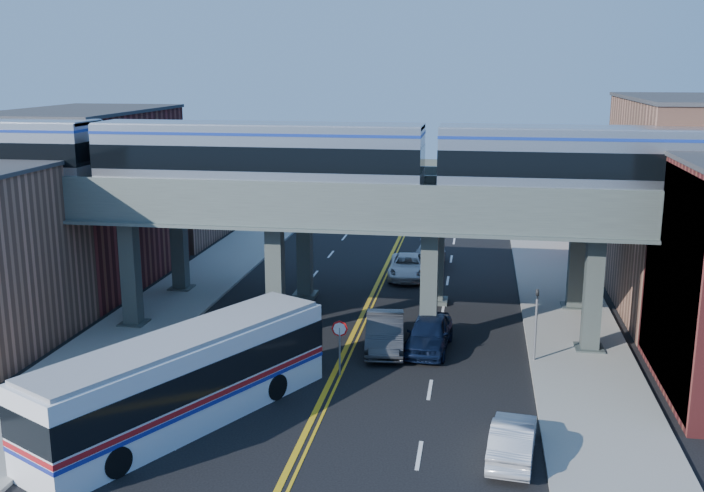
{
  "coord_description": "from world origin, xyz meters",
  "views": [
    {
      "loc": [
        6.28,
        -30.19,
        13.93
      ],
      "look_at": [
        0.31,
        6.43,
        5.31
      ],
      "focal_mm": 40.0,
      "sensor_mm": 36.0,
      "label": 1
    }
  ],
  "objects": [
    {
      "name": "ground",
      "position": [
        0.0,
        0.0,
        0.0
      ],
      "size": [
        120.0,
        120.0,
        0.0
      ],
      "primitive_type": "plane",
      "color": "black",
      "rests_on": "ground"
    },
    {
      "name": "sidewalk_west",
      "position": [
        -11.5,
        10.0,
        0.08
      ],
      "size": [
        5.0,
        70.0,
        0.16
      ],
      "primitive_type": "cube",
      "color": "gray",
      "rests_on": "ground"
    },
    {
      "name": "sidewalk_east",
      "position": [
        11.5,
        10.0,
        0.08
      ],
      "size": [
        5.0,
        70.0,
        0.16
      ],
      "primitive_type": "cube",
      "color": "gray",
      "rests_on": "ground"
    },
    {
      "name": "building_west_b",
      "position": [
        -18.5,
        16.0,
        5.5
      ],
      "size": [
        8.0,
        14.0,
        11.0
      ],
      "primitive_type": "cube",
      "color": "maroon",
      "rests_on": "ground"
    },
    {
      "name": "building_west_c",
      "position": [
        -18.5,
        29.0,
        4.0
      ],
      "size": [
        8.0,
        10.0,
        8.0
      ],
      "primitive_type": "cube",
      "color": "#9E6952",
      "rests_on": "ground"
    },
    {
      "name": "building_east_b",
      "position": [
        18.5,
        16.0,
        6.0
      ],
      "size": [
        8.0,
        14.0,
        12.0
      ],
      "primitive_type": "cube",
      "color": "#9E6952",
      "rests_on": "ground"
    },
    {
      "name": "building_east_c",
      "position": [
        18.5,
        29.0,
        4.5
      ],
      "size": [
        8.0,
        10.0,
        9.0
      ],
      "primitive_type": "cube",
      "color": "maroon",
      "rests_on": "ground"
    },
    {
      "name": "mural_panel",
      "position": [
        14.55,
        4.0,
        4.75
      ],
      "size": [
        0.1,
        9.5,
        9.5
      ],
      "primitive_type": "cube",
      "color": "teal",
      "rests_on": "ground"
    },
    {
      "name": "elevated_viaduct_near",
      "position": [
        0.0,
        8.0,
        6.47
      ],
      "size": [
        52.0,
        3.6,
        7.4
      ],
      "color": "#3F4A47",
      "rests_on": "ground"
    },
    {
      "name": "elevated_viaduct_far",
      "position": [
        0.0,
        15.0,
        6.47
      ],
      "size": [
        52.0,
        3.6,
        7.4
      ],
      "color": "#3F4A47",
      "rests_on": "ground"
    },
    {
      "name": "transit_train",
      "position": [
        -4.72,
        8.0,
        9.43
      ],
      "size": [
        51.19,
        3.21,
        3.75
      ],
      "color": "black",
      "rests_on": "elevated_viaduct_near"
    },
    {
      "name": "stop_sign",
      "position": [
        0.3,
        3.0,
        1.76
      ],
      "size": [
        0.76,
        0.09,
        2.63
      ],
      "color": "slate",
      "rests_on": "ground"
    },
    {
      "name": "traffic_signal",
      "position": [
        9.2,
        6.0,
        2.3
      ],
      "size": [
        0.15,
        0.18,
        4.1
      ],
      "color": "slate",
      "rests_on": "ground"
    },
    {
      "name": "transit_bus",
      "position": [
        -4.89,
        -2.75,
        1.79
      ],
      "size": [
        8.96,
        13.36,
        3.49
      ],
      "rotation": [
        0.0,
        0.0,
        1.09
      ],
      "color": "white",
      "rests_on": "ground"
    },
    {
      "name": "car_lane_a",
      "position": [
        4.11,
        6.97,
        0.86
      ],
      "size": [
        2.41,
        5.21,
        1.73
      ],
      "primitive_type": "imported",
      "rotation": [
        0.0,
        0.0,
        -0.07
      ],
      "color": "black",
      "rests_on": "ground"
    },
    {
      "name": "car_lane_b",
      "position": [
        1.93,
        6.74,
        0.88
      ],
      "size": [
        2.4,
        5.49,
        1.75
      ],
      "primitive_type": "imported",
      "rotation": [
        0.0,
        0.0,
        0.11
      ],
      "color": "#2B2B2D",
      "rests_on": "ground"
    },
    {
      "name": "car_lane_c",
      "position": [
        1.8,
        20.54,
        0.74
      ],
      "size": [
        2.69,
        5.43,
        1.48
      ],
      "primitive_type": "imported",
      "rotation": [
        0.0,
        0.0,
        0.04
      ],
      "color": "silver",
      "rests_on": "ground"
    },
    {
      "name": "car_lane_d",
      "position": [
        2.97,
        23.54,
        0.76
      ],
      "size": [
        2.42,
        5.36,
        1.52
      ],
      "primitive_type": "imported",
      "rotation": [
        0.0,
        0.0,
        -0.05
      ],
      "color": "#A3A3A8",
      "rests_on": "ground"
    },
    {
      "name": "car_parked_curb",
      "position": [
        7.83,
        -3.64,
        0.72
      ],
      "size": [
        2.0,
        4.52,
        1.44
      ],
      "primitive_type": "imported",
      "rotation": [
        0.0,
        0.0,
        3.03
      ],
      "color": "#B8B9BE",
      "rests_on": "ground"
    }
  ]
}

